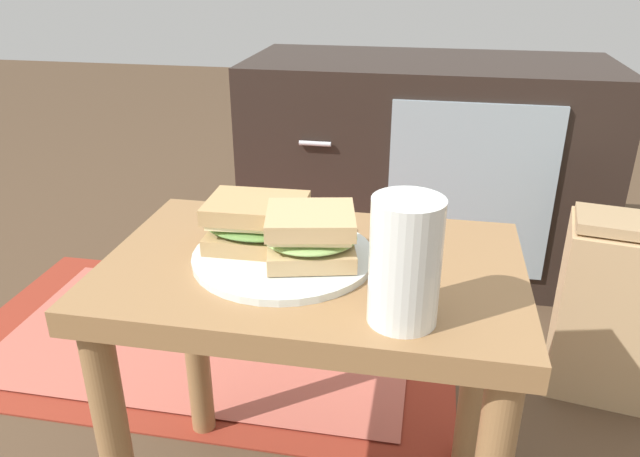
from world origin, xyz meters
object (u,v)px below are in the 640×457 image
Objects in this scene: tv_cabinet at (423,165)px; sandwich_front at (257,223)px; paper_bag at (612,307)px; plate at (284,255)px; beer_glass at (405,265)px; sandwich_back at (311,236)px.

tv_cabinet is 6.68× the size of sandwich_front.
plate is at bearing -143.23° from paper_bag.
paper_bag is (0.40, 0.54, -0.34)m from beer_glass.
tv_cabinet is 6.55× the size of beer_glass.
sandwich_front is (-0.04, 0.01, 0.04)m from plate.
tv_cabinet is at bearing 127.45° from paper_bag.
plate is at bearing 143.74° from beer_glass.
tv_cabinet is at bearing 89.97° from beer_glass.
tv_cabinet is 0.67m from paper_bag.
paper_bag is (0.53, 0.44, -0.32)m from sandwich_back.
sandwich_back is 0.37× the size of paper_bag.
beer_glass reaches higher than sandwich_front.
tv_cabinet reaches higher than sandwich_front.
sandwich_front is 0.09m from sandwich_back.
paper_bag is at bearing 39.77° from sandwich_back.
sandwich_back is at bearing 139.48° from beer_glass.
beer_glass is at bearing -126.30° from paper_bag.
plate is at bearing -19.69° from sandwich_front.
plate reaches higher than paper_bag.
plate is 0.22m from beer_glass.
paper_bag is (0.57, 0.42, -0.28)m from plate.
sandwich_back is (0.08, -0.03, 0.00)m from sandwich_front.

